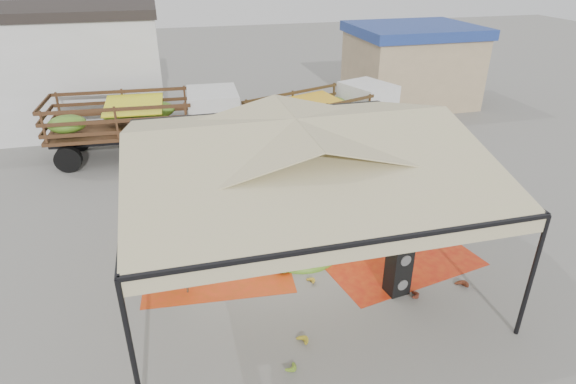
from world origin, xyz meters
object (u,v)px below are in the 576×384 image
object	(u,v)px
vendor	(241,184)
truck_right	(330,112)
speaker_stack	(399,268)
truck_left	(153,118)
banana_heap	(307,220)

from	to	relation	value
vendor	truck_right	distance (m)	6.86
speaker_stack	truck_left	world-z (taller)	truck_left
banana_heap	truck_left	distance (m)	8.77
speaker_stack	truck_right	distance (m)	10.31
speaker_stack	truck_left	distance (m)	12.10
vendor	banana_heap	bearing A→B (deg)	123.07
banana_heap	truck_left	world-z (taller)	truck_left
speaker_stack	truck_right	xyz separation A→B (m)	(1.71, 10.15, 0.70)
vendor	truck_right	world-z (taller)	truck_right
truck_left	truck_right	world-z (taller)	truck_left
truck_left	banana_heap	bearing A→B (deg)	-58.53
banana_heap	truck_left	size ratio (longest dim) A/B	0.67
truck_left	truck_right	distance (m)	7.30
truck_left	vendor	bearing A→B (deg)	-62.00
banana_heap	vendor	distance (m)	2.67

